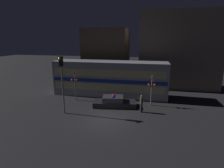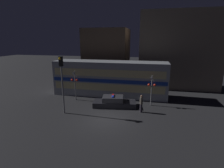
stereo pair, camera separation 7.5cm
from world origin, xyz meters
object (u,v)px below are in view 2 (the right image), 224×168
(crossing_signal_near, at_px, (152,88))
(traffic_light_corner, at_px, (62,76))
(pedestrian, at_px, (141,103))
(train, at_px, (110,78))
(police_car, at_px, (114,102))

(crossing_signal_near, xyz_separation_m, traffic_light_corner, (-8.30, -3.88, 1.72))
(pedestrian, bearing_deg, crossing_signal_near, 65.02)
(train, height_order, police_car, train)
(pedestrian, relative_size, traffic_light_corner, 0.32)
(police_car, bearing_deg, train, 100.52)
(traffic_light_corner, bearing_deg, crossing_signal_near, 25.07)
(pedestrian, bearing_deg, police_car, 161.08)
(pedestrian, distance_m, crossing_signal_near, 2.51)
(train, distance_m, crossing_signal_near, 5.93)
(pedestrian, distance_m, traffic_light_corner, 8.09)
(crossing_signal_near, bearing_deg, pedestrian, -114.98)
(train, xyz_separation_m, traffic_light_corner, (-3.07, -6.67, 1.55))
(police_car, height_order, pedestrian, pedestrian)
(crossing_signal_near, bearing_deg, traffic_light_corner, -154.93)
(police_car, xyz_separation_m, pedestrian, (2.95, -1.01, 0.46))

